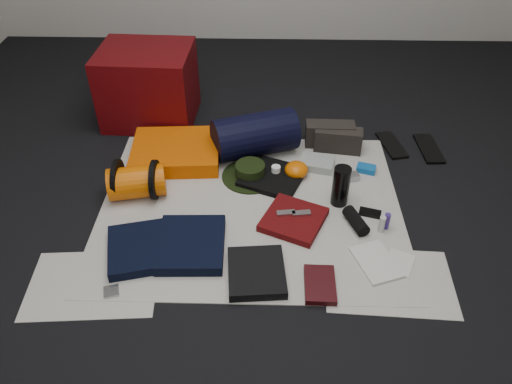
{
  "coord_description": "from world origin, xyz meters",
  "views": [
    {
      "loc": [
        0.08,
        -2.01,
        1.77
      ],
      "look_at": [
        0.03,
        0.0,
        0.1
      ],
      "focal_mm": 35.0,
      "sensor_mm": 36.0,
      "label": 1
    }
  ],
  "objects_px": {
    "sleeping_pad": "(176,152)",
    "water_bottle": "(341,186)",
    "compact_camera": "(351,177)",
    "paperback_book": "(320,285)",
    "navy_duffel": "(255,135)",
    "stuff_sack": "(137,182)",
    "red_cabinet": "(148,85)"
  },
  "relations": [
    {
      "from": "sleeping_pad",
      "to": "stuff_sack",
      "type": "distance_m",
      "value": 0.38
    },
    {
      "from": "red_cabinet",
      "to": "water_bottle",
      "type": "relative_size",
      "value": 2.52
    },
    {
      "from": "red_cabinet",
      "to": "compact_camera",
      "type": "distance_m",
      "value": 1.44
    },
    {
      "from": "navy_duffel",
      "to": "water_bottle",
      "type": "xyz_separation_m",
      "value": [
        0.47,
        -0.46,
        -0.01
      ]
    },
    {
      "from": "paperback_book",
      "to": "stuff_sack",
      "type": "bearing_deg",
      "value": 147.66
    },
    {
      "from": "sleeping_pad",
      "to": "navy_duffel",
      "type": "relative_size",
      "value": 1.04
    },
    {
      "from": "compact_camera",
      "to": "navy_duffel",
      "type": "bearing_deg",
      "value": 140.29
    },
    {
      "from": "stuff_sack",
      "to": "navy_duffel",
      "type": "height_order",
      "value": "navy_duffel"
    },
    {
      "from": "stuff_sack",
      "to": "water_bottle",
      "type": "bearing_deg",
      "value": -2.05
    },
    {
      "from": "paperback_book",
      "to": "red_cabinet",
      "type": "bearing_deg",
      "value": 126.24
    },
    {
      "from": "sleeping_pad",
      "to": "compact_camera",
      "type": "height_order",
      "value": "sleeping_pad"
    },
    {
      "from": "red_cabinet",
      "to": "stuff_sack",
      "type": "relative_size",
      "value": 1.92
    },
    {
      "from": "red_cabinet",
      "to": "navy_duffel",
      "type": "distance_m",
      "value": 0.82
    },
    {
      "from": "water_bottle",
      "to": "compact_camera",
      "type": "bearing_deg",
      "value": 66.51
    },
    {
      "from": "navy_duffel",
      "to": "compact_camera",
      "type": "height_order",
      "value": "navy_duffel"
    },
    {
      "from": "red_cabinet",
      "to": "paperback_book",
      "type": "xyz_separation_m",
      "value": [
        1.02,
        -1.45,
        -0.22
      ]
    },
    {
      "from": "compact_camera",
      "to": "paperback_book",
      "type": "distance_m",
      "value": 0.82
    },
    {
      "from": "red_cabinet",
      "to": "sleeping_pad",
      "type": "distance_m",
      "value": 0.56
    },
    {
      "from": "red_cabinet",
      "to": "compact_camera",
      "type": "bearing_deg",
      "value": -25.16
    },
    {
      "from": "red_cabinet",
      "to": "water_bottle",
      "type": "height_order",
      "value": "red_cabinet"
    },
    {
      "from": "stuff_sack",
      "to": "water_bottle",
      "type": "height_order",
      "value": "water_bottle"
    },
    {
      "from": "sleeping_pad",
      "to": "water_bottle",
      "type": "bearing_deg",
      "value": -22.51
    },
    {
      "from": "navy_duffel",
      "to": "paperback_book",
      "type": "xyz_separation_m",
      "value": [
        0.32,
        -1.05,
        -0.11
      ]
    },
    {
      "from": "stuff_sack",
      "to": "navy_duffel",
      "type": "relative_size",
      "value": 0.61
    },
    {
      "from": "red_cabinet",
      "to": "compact_camera",
      "type": "xyz_separation_m",
      "value": [
        1.26,
        -0.66,
        -0.22
      ]
    },
    {
      "from": "stuff_sack",
      "to": "compact_camera",
      "type": "height_order",
      "value": "stuff_sack"
    },
    {
      "from": "stuff_sack",
      "to": "sleeping_pad",
      "type": "bearing_deg",
      "value": 65.86
    },
    {
      "from": "stuff_sack",
      "to": "compact_camera",
      "type": "distance_m",
      "value": 1.2
    },
    {
      "from": "sleeping_pad",
      "to": "compact_camera",
      "type": "relative_size",
      "value": 5.65
    },
    {
      "from": "red_cabinet",
      "to": "paperback_book",
      "type": "bearing_deg",
      "value": -52.25
    },
    {
      "from": "stuff_sack",
      "to": "water_bottle",
      "type": "relative_size",
      "value": 1.32
    },
    {
      "from": "water_bottle",
      "to": "paperback_book",
      "type": "bearing_deg",
      "value": -103.93
    }
  ]
}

